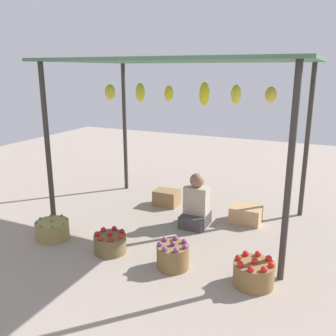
{
  "coord_description": "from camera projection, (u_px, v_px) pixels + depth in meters",
  "views": [
    {
      "loc": [
        1.96,
        -4.73,
        2.21
      ],
      "look_at": [
        0.0,
        -0.51,
        0.95
      ],
      "focal_mm": 39.27,
      "sensor_mm": 36.0,
      "label": 1
    }
  ],
  "objects": [
    {
      "name": "basket_green_chilies",
      "position": [
        52.0,
        230.0,
        4.93
      ],
      "size": [
        0.44,
        0.44,
        0.27
      ],
      "color": "olive",
      "rests_on": "ground"
    },
    {
      "name": "ground_plane",
      "position": [
        182.0,
        221.0,
        5.52
      ],
      "size": [
        14.0,
        14.0,
        0.0
      ],
      "primitive_type": "plane",
      "color": "gray"
    },
    {
      "name": "wooden_crate_stacked_rear",
      "position": [
        167.0,
        198.0,
        6.13
      ],
      "size": [
        0.4,
        0.3,
        0.26
      ],
      "primitive_type": "cube",
      "color": "olive",
      "rests_on": "ground"
    },
    {
      "name": "basket_red_tomatoes",
      "position": [
        254.0,
        273.0,
        3.86
      ],
      "size": [
        0.43,
        0.43,
        0.31
      ],
      "color": "olive",
      "rests_on": "ground"
    },
    {
      "name": "basket_red_apples",
      "position": [
        110.0,
        243.0,
        4.56
      ],
      "size": [
        0.4,
        0.4,
        0.28
      ],
      "color": "brown",
      "rests_on": "ground"
    },
    {
      "name": "vendor_person",
      "position": [
        196.0,
        206.0,
        5.3
      ],
      "size": [
        0.36,
        0.44,
        0.78
      ],
      "color": "#423C40",
      "rests_on": "ground"
    },
    {
      "name": "basket_purple_onions",
      "position": [
        173.0,
        256.0,
        4.2
      ],
      "size": [
        0.37,
        0.37,
        0.33
      ],
      "color": "brown",
      "rests_on": "ground"
    },
    {
      "name": "market_stall_structure",
      "position": [
        184.0,
        73.0,
        4.96
      ],
      "size": [
        3.45,
        2.29,
        2.34
      ],
      "color": "#38332D",
      "rests_on": "ground"
    },
    {
      "name": "wooden_crate_near_vendor",
      "position": [
        246.0,
        214.0,
        5.45
      ],
      "size": [
        0.44,
        0.36,
        0.24
      ],
      "primitive_type": "cube",
      "color": "tan",
      "rests_on": "ground"
    }
  ]
}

